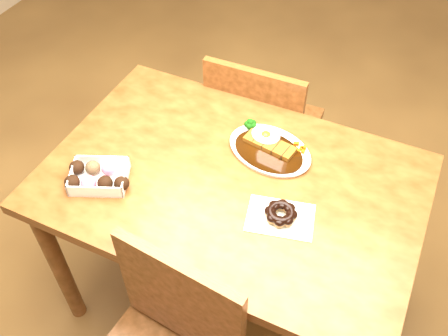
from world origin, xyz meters
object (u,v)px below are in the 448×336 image
at_px(katsu_curry_plate, 269,147).
at_px(donut_box, 98,176).
at_px(chair_far, 261,129).
at_px(table, 231,199).
at_px(pon_de_ring, 281,214).

bearing_deg(katsu_curry_plate, donut_box, -140.55).
height_order(chair_far, donut_box, chair_far).
bearing_deg(table, pon_de_ring, -21.59).
bearing_deg(donut_box, katsu_curry_plate, 39.45).
bearing_deg(pon_de_ring, katsu_curry_plate, 118.65).
height_order(katsu_curry_plate, donut_box, katsu_curry_plate).
distance_m(chair_far, katsu_curry_plate, 0.49).
xyz_separation_m(table, donut_box, (-0.38, -0.19, 0.12)).
distance_m(katsu_curry_plate, donut_box, 0.57).
bearing_deg(chair_far, table, 99.38).
distance_m(table, donut_box, 0.44).
distance_m(table, katsu_curry_plate, 0.22).
bearing_deg(chair_far, pon_de_ring, 114.56).
xyz_separation_m(donut_box, pon_de_ring, (0.58, 0.11, -0.01)).
relative_size(chair_far, donut_box, 4.03).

